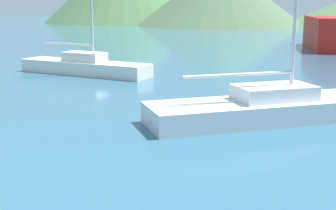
# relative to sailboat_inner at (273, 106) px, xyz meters

# --- Properties ---
(sailboat_inner) EXTENTS (8.25, 6.69, 9.39)m
(sailboat_inner) POSITION_rel_sailboat_inner_xyz_m (0.00, 0.00, 0.00)
(sailboat_inner) COLOR silver
(sailboat_inner) RESTS_ON ground_plane
(sailboat_outer) EXTENTS (7.84, 2.94, 8.26)m
(sailboat_outer) POSITION_rel_sailboat_inner_xyz_m (-10.73, 7.24, 0.01)
(sailboat_outer) COLOR white
(sailboat_outer) RESTS_ON ground_plane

